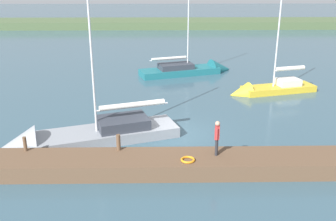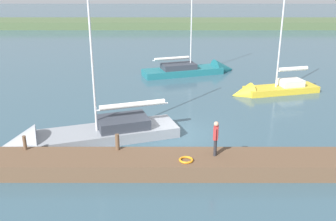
{
  "view_description": "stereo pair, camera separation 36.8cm",
  "coord_description": "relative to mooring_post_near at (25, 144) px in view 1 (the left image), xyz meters",
  "views": [
    {
      "loc": [
        0.83,
        20.33,
        8.81
      ],
      "look_at": [
        0.48,
        0.55,
        1.67
      ],
      "focal_mm": 40.89,
      "sensor_mm": 36.0,
      "label": 1
    },
    {
      "loc": [
        0.46,
        20.34,
        8.81
      ],
      "look_at": [
        0.48,
        0.55,
        1.67
      ],
      "focal_mm": 40.89,
      "sensor_mm": 36.0,
      "label": 2
    }
  ],
  "objects": [
    {
      "name": "ground_plane",
      "position": [
        -7.36,
        -3.61,
        -1.12
      ],
      "size": [
        200.0,
        200.0,
        0.0
      ],
      "primitive_type": "plane",
      "color": "#385666"
    },
    {
      "name": "far_shoreline",
      "position": [
        -7.36,
        -50.4,
        -1.12
      ],
      "size": [
        180.0,
        8.0,
        2.4
      ],
      "primitive_type": "cube",
      "color": "#4C603D",
      "rests_on": "ground_plane"
    },
    {
      "name": "dock_pier",
      "position": [
        -7.36,
        0.75,
        -0.74
      ],
      "size": [
        19.37,
        2.14,
        0.77
      ],
      "primitive_type": "cube",
      "color": "brown",
      "rests_on": "ground_plane"
    },
    {
      "name": "mooring_post_near",
      "position": [
        0.0,
        0.0,
        0.0
      ],
      "size": [
        0.17,
        0.17,
        0.71
      ],
      "primitive_type": "cylinder",
      "color": "brown",
      "rests_on": "dock_pier"
    },
    {
      "name": "mooring_post_far",
      "position": [
        -4.45,
        0.0,
        0.04
      ],
      "size": [
        0.2,
        0.2,
        0.8
      ],
      "primitive_type": "cylinder",
      "color": "brown",
      "rests_on": "dock_pier"
    },
    {
      "name": "life_ring_buoy",
      "position": [
        -7.71,
        1.18,
        -0.31
      ],
      "size": [
        0.66,
        0.66,
        0.1
      ],
      "primitive_type": "torus",
      "color": "orange",
      "rests_on": "dock_pier"
    },
    {
      "name": "sailboat_inner_slip",
      "position": [
        -14.73,
        -11.64,
        -0.94
      ],
      "size": [
        7.19,
        3.42,
        8.43
      ],
      "rotation": [
        0.0,
        0.0,
        0.25
      ],
      "color": "gold",
      "rests_on": "ground_plane"
    },
    {
      "name": "sailboat_far_left",
      "position": [
        -9.52,
        -17.91,
        -0.91
      ],
      "size": [
        9.0,
        4.76,
        10.1
      ],
      "rotation": [
        0.0,
        0.0,
        3.46
      ],
      "color": "#1E6B75",
      "rests_on": "ground_plane"
    },
    {
      "name": "sailboat_far_right",
      "position": [
        -1.9,
        -2.48,
        -0.89
      ],
      "size": [
        10.02,
        5.36,
        10.89
      ],
      "rotation": [
        0.0,
        0.0,
        0.33
      ],
      "color": "gray",
      "rests_on": "ground_plane"
    },
    {
      "name": "person_on_dock",
      "position": [
        -9.09,
        0.55,
        0.61
      ],
      "size": [
        0.3,
        0.63,
        1.67
      ],
      "rotation": [
        0.0,
        0.0,
        2.96
      ],
      "color": "#28282D",
      "rests_on": "dock_pier"
    }
  ]
}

